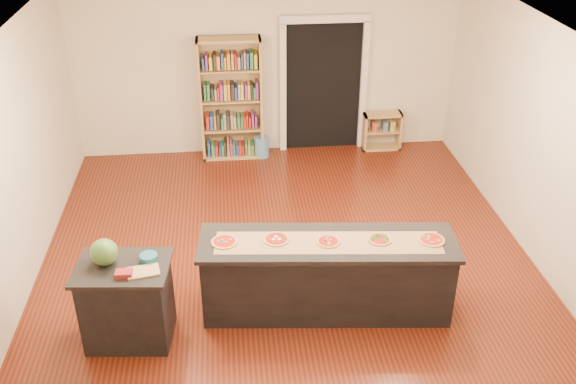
{
  "coord_description": "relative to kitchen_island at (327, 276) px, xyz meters",
  "views": [
    {
      "loc": [
        -0.65,
        -6.19,
        4.6
      ],
      "look_at": [
        0.0,
        0.2,
        1.0
      ],
      "focal_mm": 40.0,
      "sensor_mm": 36.0,
      "label": 1
    }
  ],
  "objects": [
    {
      "name": "pizza_e",
      "position": [
        1.07,
        -0.1,
        0.46
      ],
      "size": [
        0.3,
        0.3,
        0.02
      ],
      "color": "tan",
      "rests_on": "kitchen_island"
    },
    {
      "name": "package_red",
      "position": [
        -2.03,
        -0.42,
        0.49
      ],
      "size": [
        0.16,
        0.11,
        0.06
      ],
      "primitive_type": "cube",
      "rotation": [
        0.0,
        0.0,
        0.0
      ],
      "color": "maroon",
      "rests_on": "side_counter"
    },
    {
      "name": "low_shelf",
      "position": [
        1.54,
        4.01,
        -0.13
      ],
      "size": [
        0.63,
        0.27,
        0.63
      ],
      "primitive_type": "cube",
      "color": "tan",
      "rests_on": "ground"
    },
    {
      "name": "side_counter",
      "position": [
        -2.08,
        -0.25,
        0.01
      ],
      "size": [
        0.92,
        0.67,
        0.91
      ],
      "rotation": [
        0.0,
        0.0,
        -0.1
      ],
      "color": "black",
      "rests_on": "ground"
    },
    {
      "name": "pizza_c",
      "position": [
        -0.0,
        -0.02,
        0.46
      ],
      "size": [
        0.25,
        0.25,
        0.02
      ],
      "color": "tan",
      "rests_on": "kitchen_island"
    },
    {
      "name": "pizza_a",
      "position": [
        -1.08,
        0.08,
        0.46
      ],
      "size": [
        0.28,
        0.28,
        0.02
      ],
      "color": "tan",
      "rests_on": "kitchen_island"
    },
    {
      "name": "room",
      "position": [
        -0.33,
        0.69,
        0.95
      ],
      "size": [
        6.0,
        7.0,
        2.8
      ],
      "color": "#EFE6C9",
      "rests_on": "ground"
    },
    {
      "name": "kraft_paper",
      "position": [
        -0.0,
        -0.03,
        0.44
      ],
      "size": [
        2.37,
        0.65,
        0.0
      ],
      "primitive_type": "cube",
      "rotation": [
        0.0,
        0.0,
        -0.1
      ],
      "color": "olive",
      "rests_on": "kitchen_island"
    },
    {
      "name": "doorway",
      "position": [
        0.57,
        4.16,
        0.75
      ],
      "size": [
        1.4,
        0.09,
        2.21
      ],
      "color": "black",
      "rests_on": "room"
    },
    {
      "name": "bookshelf",
      "position": [
        -0.91,
        3.97,
        0.52
      ],
      "size": [
        0.97,
        0.35,
        1.95
      ],
      "primitive_type": "cube",
      "color": "tan",
      "rests_on": "ground"
    },
    {
      "name": "kitchen_island",
      "position": [
        0.0,
        0.0,
        0.0
      ],
      "size": [
        2.7,
        0.73,
        0.89
      ],
      "rotation": [
        0.0,
        0.0,
        -0.1
      ],
      "color": "black",
      "rests_on": "ground"
    },
    {
      "name": "pizza_d",
      "position": [
        0.54,
        -0.04,
        0.46
      ],
      "size": [
        0.25,
        0.25,
        0.02
      ],
      "color": "tan",
      "rests_on": "kitchen_island"
    },
    {
      "name": "pizza_b",
      "position": [
        -0.53,
        0.08,
        0.46
      ],
      "size": [
        0.28,
        0.28,
        0.02
      ],
      "color": "tan",
      "rests_on": "kitchen_island"
    },
    {
      "name": "package_teal",
      "position": [
        -1.82,
        -0.18,
        0.49
      ],
      "size": [
        0.18,
        0.18,
        0.07
      ],
      "primitive_type": "cylinder",
      "color": "#195966",
      "rests_on": "side_counter"
    },
    {
      "name": "cutting_board",
      "position": [
        -1.86,
        -0.38,
        0.47
      ],
      "size": [
        0.34,
        0.25,
        0.02
      ],
      "primitive_type": "cube",
      "rotation": [
        0.0,
        0.0,
        0.19
      ],
      "color": "tan",
      "rests_on": "side_counter"
    },
    {
      "name": "waste_bin",
      "position": [
        -0.45,
        3.9,
        -0.28
      ],
      "size": [
        0.23,
        0.23,
        0.34
      ],
      "primitive_type": "cylinder",
      "color": "#5892C6",
      "rests_on": "ground"
    },
    {
      "name": "watermelon",
      "position": [
        -2.24,
        -0.19,
        0.59
      ],
      "size": [
        0.27,
        0.27,
        0.27
      ],
      "primitive_type": "sphere",
      "color": "#144214",
      "rests_on": "side_counter"
    }
  ]
}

